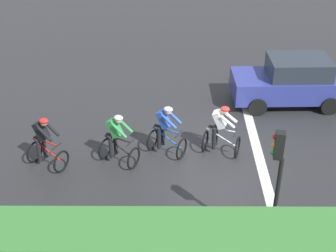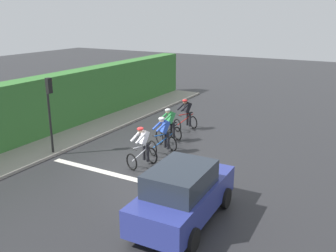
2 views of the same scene
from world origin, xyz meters
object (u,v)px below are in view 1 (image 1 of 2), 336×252
at_px(car_navy, 292,81).
at_px(traffic_light_near_crossing, 277,176).
at_px(cyclist_lead, 45,143).
at_px(cyclist_mid, 166,131).
at_px(cyclist_second, 117,140).
at_px(cyclist_fourth, 221,131).

bearing_deg(car_navy, traffic_light_near_crossing, 164.39).
distance_m(cyclist_lead, cyclist_mid, 3.58).
bearing_deg(cyclist_mid, cyclist_lead, 100.82).
distance_m(cyclist_lead, cyclist_second, 2.11).
bearing_deg(traffic_light_near_crossing, cyclist_second, 47.27).
relative_size(cyclist_second, cyclist_fourth, 1.00).
bearing_deg(cyclist_mid, cyclist_fourth, -89.70).
bearing_deg(cyclist_fourth, car_navy, -41.01).
bearing_deg(traffic_light_near_crossing, car_navy, -15.61).
xyz_separation_m(cyclist_mid, traffic_light_near_crossing, (-4.07, -2.45, 1.43)).
distance_m(cyclist_fourth, traffic_light_near_crossing, 4.39).
relative_size(cyclist_lead, traffic_light_near_crossing, 0.50).
height_order(cyclist_second, car_navy, car_navy).
xyz_separation_m(car_navy, traffic_light_near_crossing, (-7.34, 2.05, 1.35)).
xyz_separation_m(cyclist_mid, car_navy, (3.26, -4.50, 0.08)).
relative_size(cyclist_lead, cyclist_mid, 1.00).
distance_m(cyclist_mid, cyclist_fourth, 1.67).
relative_size(cyclist_mid, cyclist_fourth, 1.00).
bearing_deg(cyclist_lead, car_navy, -63.85).
bearing_deg(cyclist_mid, traffic_light_near_crossing, -148.98).
height_order(cyclist_second, cyclist_mid, same).
distance_m(cyclist_mid, car_navy, 5.56).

